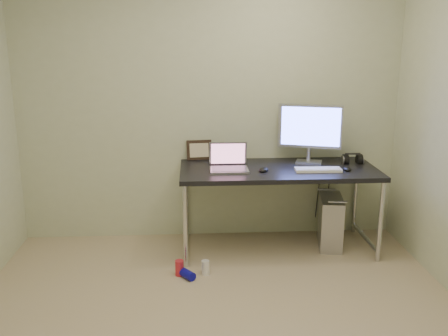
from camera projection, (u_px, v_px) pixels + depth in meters
The scene contains 16 objects.
wall_back at pixel (210, 106), 4.55m from camera, with size 3.50×0.02×2.50m, color beige.
desk at pixel (278, 176), 4.37m from camera, with size 1.71×0.75×0.75m.
tower_computer at pixel (330, 221), 4.54m from camera, with size 0.27×0.47×0.49m.
cable_a at pixel (318, 194), 4.78m from camera, with size 0.01×0.01×0.70m, color black.
cable_b at pixel (328, 196), 4.77m from camera, with size 0.01×0.01×0.72m, color black.
can_red at pixel (179, 268), 4.00m from camera, with size 0.07×0.07×0.13m, color red.
can_white at pixel (205, 267), 4.02m from camera, with size 0.06×0.06×0.12m, color white.
can_blue at pixel (188, 274), 3.95m from camera, with size 0.07×0.07×0.13m, color #0E0CA0.
laptop at pixel (229, 163), 4.30m from camera, with size 0.33×0.27×0.23m.
monitor at pixel (310, 129), 4.45m from camera, with size 0.55×0.23×0.53m.
keyboard at pixel (318, 170), 4.25m from camera, with size 0.39×0.13×0.02m, color white.
mouse_right at pixel (347, 168), 4.28m from camera, with size 0.07×0.11×0.04m, color black.
mouse_left at pixel (264, 169), 4.25m from camera, with size 0.08×0.13×0.04m, color black.
headphones at pixel (352, 160), 4.51m from camera, with size 0.17×0.11×0.12m.
picture_frame at pixel (199, 150), 4.63m from camera, with size 0.23×0.03×0.18m, color black.
webcam at pixel (231, 152), 4.56m from camera, with size 0.05×0.04×0.12m.
Camera 1 is at (-0.15, -2.80, 1.86)m, focal length 40.00 mm.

